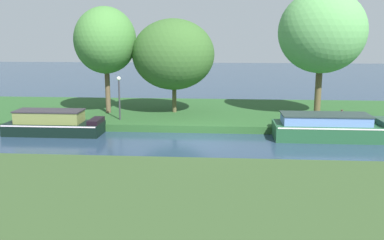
{
  "coord_description": "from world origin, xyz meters",
  "views": [
    {
      "loc": [
        1.35,
        -20.65,
        5.38
      ],
      "look_at": [
        -0.28,
        1.2,
        0.9
      ],
      "focal_mm": 39.53,
      "sensor_mm": 36.0,
      "label": 1
    }
  ],
  "objects_px": {
    "forest_narrowboat": "(336,128)",
    "mooring_post_near": "(341,118)",
    "willow_tree_right": "(322,32)",
    "willow_tree_centre": "(173,55)",
    "willow_tree_left": "(105,40)",
    "lamp_post": "(119,92)",
    "black_barge": "(54,124)"
  },
  "relations": [
    {
      "from": "forest_narrowboat",
      "to": "mooring_post_near",
      "type": "bearing_deg",
      "value": 66.51
    },
    {
      "from": "willow_tree_right",
      "to": "willow_tree_centre",
      "type": "bearing_deg",
      "value": 178.72
    },
    {
      "from": "willow_tree_right",
      "to": "mooring_post_near",
      "type": "bearing_deg",
      "value": -76.02
    },
    {
      "from": "willow_tree_left",
      "to": "willow_tree_right",
      "type": "height_order",
      "value": "willow_tree_right"
    },
    {
      "from": "willow_tree_left",
      "to": "lamp_post",
      "type": "xyz_separation_m",
      "value": [
        1.3,
        -2.18,
        -2.94
      ]
    },
    {
      "from": "black_barge",
      "to": "willow_tree_right",
      "type": "xyz_separation_m",
      "value": [
        15.03,
        4.42,
        4.93
      ]
    },
    {
      "from": "forest_narrowboat",
      "to": "willow_tree_centre",
      "type": "distance_m",
      "value": 10.71
    },
    {
      "from": "willow_tree_left",
      "to": "mooring_post_near",
      "type": "bearing_deg",
      "value": -11.6
    },
    {
      "from": "lamp_post",
      "to": "willow_tree_right",
      "type": "bearing_deg",
      "value": 10.21
    },
    {
      "from": "willow_tree_centre",
      "to": "lamp_post",
      "type": "height_order",
      "value": "willow_tree_centre"
    },
    {
      "from": "black_barge",
      "to": "forest_narrowboat",
      "type": "height_order",
      "value": "black_barge"
    },
    {
      "from": "willow_tree_right",
      "to": "mooring_post_near",
      "type": "xyz_separation_m",
      "value": [
        0.7,
        -2.82,
        -4.66
      ]
    },
    {
      "from": "willow_tree_left",
      "to": "willow_tree_right",
      "type": "bearing_deg",
      "value": -0.15
    },
    {
      "from": "willow_tree_right",
      "to": "lamp_post",
      "type": "relative_size",
      "value": 2.97
    },
    {
      "from": "willow_tree_right",
      "to": "lamp_post",
      "type": "bearing_deg",
      "value": -169.79
    },
    {
      "from": "lamp_post",
      "to": "mooring_post_near",
      "type": "bearing_deg",
      "value": -3.06
    },
    {
      "from": "black_barge",
      "to": "willow_tree_right",
      "type": "bearing_deg",
      "value": 16.38
    },
    {
      "from": "willow_tree_left",
      "to": "willow_tree_centre",
      "type": "height_order",
      "value": "willow_tree_left"
    },
    {
      "from": "forest_narrowboat",
      "to": "mooring_post_near",
      "type": "relative_size",
      "value": 7.34
    },
    {
      "from": "forest_narrowboat",
      "to": "willow_tree_right",
      "type": "height_order",
      "value": "willow_tree_right"
    },
    {
      "from": "black_barge",
      "to": "forest_narrowboat",
      "type": "xyz_separation_m",
      "value": [
        15.04,
        0.0,
        0.03
      ]
    },
    {
      "from": "forest_narrowboat",
      "to": "willow_tree_centre",
      "type": "relative_size",
      "value": 1.09
    },
    {
      "from": "forest_narrowboat",
      "to": "willow_tree_left",
      "type": "bearing_deg",
      "value": 161.4
    },
    {
      "from": "black_barge",
      "to": "lamp_post",
      "type": "relative_size",
      "value": 2.04
    },
    {
      "from": "willow_tree_centre",
      "to": "willow_tree_right",
      "type": "bearing_deg",
      "value": -1.28
    },
    {
      "from": "mooring_post_near",
      "to": "willow_tree_right",
      "type": "bearing_deg",
      "value": 103.98
    },
    {
      "from": "forest_narrowboat",
      "to": "willow_tree_centre",
      "type": "height_order",
      "value": "willow_tree_centre"
    },
    {
      "from": "willow_tree_centre",
      "to": "mooring_post_near",
      "type": "xyz_separation_m",
      "value": [
        9.69,
        -3.02,
        -3.27
      ]
    },
    {
      "from": "forest_narrowboat",
      "to": "willow_tree_left",
      "type": "distance_m",
      "value": 14.63
    },
    {
      "from": "lamp_post",
      "to": "mooring_post_near",
      "type": "relative_size",
      "value": 2.91
    },
    {
      "from": "forest_narrowboat",
      "to": "lamp_post",
      "type": "xyz_separation_m",
      "value": [
        -11.93,
        2.27,
        1.44
      ]
    },
    {
      "from": "black_barge",
      "to": "willow_tree_centre",
      "type": "xyz_separation_m",
      "value": [
        6.04,
        4.62,
        3.54
      ]
    }
  ]
}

